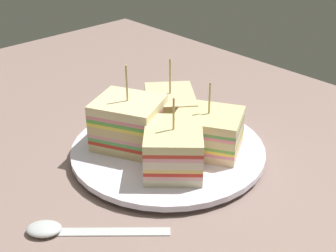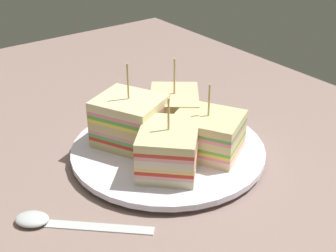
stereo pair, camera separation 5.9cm
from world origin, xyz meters
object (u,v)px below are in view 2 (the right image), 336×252
(sandwich_wedge_3, at_px, (207,134))
(spoon, at_px, (50,221))
(sandwich_wedge_2, at_px, (169,149))
(sandwich_wedge_0, at_px, (174,112))
(plate, at_px, (168,150))
(chip_pile, at_px, (164,135))
(sandwich_wedge_1, at_px, (130,121))

(sandwich_wedge_3, distance_m, spoon, 0.21)
(sandwich_wedge_2, relative_size, spoon, 0.86)
(sandwich_wedge_3, bearing_deg, sandwich_wedge_0, -32.75)
(sandwich_wedge_0, relative_size, sandwich_wedge_3, 0.99)
(sandwich_wedge_0, relative_size, spoon, 0.85)
(plate, bearing_deg, sandwich_wedge_2, 143.96)
(plate, height_order, chip_pile, chip_pile)
(chip_pile, bearing_deg, sandwich_wedge_0, -53.88)
(sandwich_wedge_3, height_order, chip_pile, sandwich_wedge_3)
(plate, bearing_deg, spoon, 100.93)
(sandwich_wedge_1, bearing_deg, spoon, -89.63)
(sandwich_wedge_2, bearing_deg, plate, 8.26)
(chip_pile, relative_size, spoon, 0.65)
(sandwich_wedge_1, height_order, spoon, sandwich_wedge_1)
(sandwich_wedge_1, bearing_deg, plate, 14.09)
(chip_pile, bearing_deg, spoon, 103.08)
(spoon, bearing_deg, plate, -126.11)
(plate, distance_m, sandwich_wedge_1, 0.06)
(sandwich_wedge_0, xyz_separation_m, sandwich_wedge_1, (0.00, 0.07, 0.01))
(chip_pile, bearing_deg, sandwich_wedge_3, -142.87)
(sandwich_wedge_0, height_order, sandwich_wedge_2, sandwich_wedge_0)
(spoon, bearing_deg, sandwich_wedge_3, -137.91)
(sandwich_wedge_1, relative_size, sandwich_wedge_2, 1.05)
(sandwich_wedge_1, distance_m, sandwich_wedge_2, 0.08)
(plate, distance_m, chip_pile, 0.02)
(chip_pile, bearing_deg, plate, -166.64)
(sandwich_wedge_3, xyz_separation_m, spoon, (0.00, 0.21, -0.03))
(sandwich_wedge_2, xyz_separation_m, sandwich_wedge_3, (0.00, -0.06, -0.00))
(sandwich_wedge_0, xyz_separation_m, spoon, (-0.07, 0.21, -0.04))
(chip_pile, height_order, spoon, chip_pile)
(sandwich_wedge_1, height_order, sandwich_wedge_3, sandwich_wedge_1)
(plate, distance_m, spoon, 0.18)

